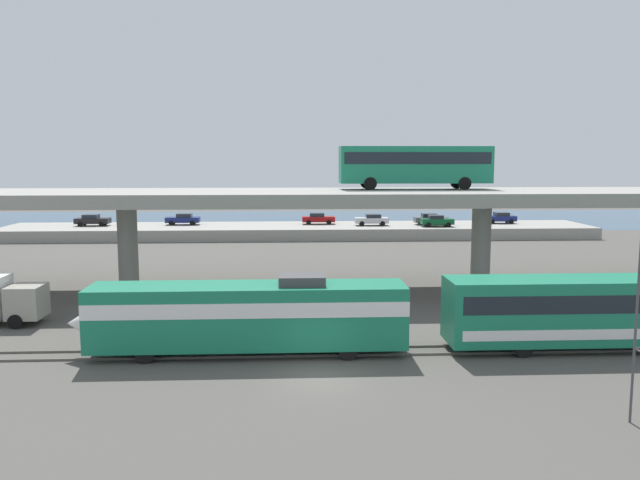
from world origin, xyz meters
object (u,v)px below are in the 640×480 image
Objects in this scene: parked_car_3 at (318,218)px; parked_car_5 at (500,218)px; train_locomotive at (233,313)px; parked_car_0 at (372,220)px; parked_car_2 at (92,220)px; parked_car_4 at (430,219)px; transit_bus_on_overpass at (415,163)px; parked_car_6 at (183,219)px; train_coach_lead at (640,309)px; parked_car_1 at (437,221)px.

parked_car_5 is at bearing -0.45° from parked_car_3.
parked_car_0 is (13.92, 50.40, 0.04)m from train_locomotive.
parked_car_2 is 44.50m from parked_car_4.
parked_car_4 is (8.78, 32.97, -7.58)m from transit_bus_on_overpass.
parked_car_2 is (-36.58, 1.32, 0.00)m from parked_car_0.
parked_car_0 is 1.00× the size of parked_car_3.
parked_car_4 is at bearing -113.17° from train_locomotive.
transit_bus_on_overpass is 2.72× the size of parked_car_6.
parked_car_4 is 0.98× the size of parked_car_6.
parked_car_2 and parked_car_6 have the same top height.
parked_car_0 is at bearing -175.48° from parked_car_4.
transit_bus_on_overpass is at bearing -64.17° from train_coach_lead.
train_locomotive is 4.02× the size of parked_car_2.
train_locomotive is at bearing -113.17° from parked_car_4.
parked_car_4 is (0.04, 51.03, 0.06)m from train_coach_lead.
parked_car_0 is (-7.87, 50.40, 0.06)m from train_coach_lead.
train_locomotive is at bearing -125.86° from transit_bus_on_overpass.
parked_car_0 is (0.87, 32.34, -7.58)m from transit_bus_on_overpass.
parked_car_2 is at bearing 136.69° from transit_bus_on_overpass.
parked_car_0 is at bearing 175.11° from parked_car_6.
parked_car_3 is at bearing 1.53° from parked_car_2.
parked_car_0 is at bearing 167.20° from parked_car_1.
parked_car_5 is at bearing -173.87° from parked_car_0.
parked_car_3 is at bearing -74.21° from train_coach_lead.
transit_bus_on_overpass is 2.87× the size of parked_car_5.
parked_car_3 is at bearing -0.45° from parked_car_5.
parked_car_0 is at bearing -2.06° from parked_car_2.
train_coach_lead reaches higher than parked_car_6.
parked_car_3 is at bearing -16.80° from parked_car_0.
parked_car_4 is (44.49, -0.69, -0.00)m from parked_car_2.
transit_bus_on_overpass is 2.77× the size of parked_car_4.
train_locomotive reaches higher than parked_car_1.
parked_car_4 is at bearing -0.89° from parked_car_2.
parked_car_2 is 1.04× the size of parked_car_5.
parked_car_0 is 1.01× the size of parked_car_2.
parked_car_3 is 17.98m from parked_car_6.
parked_car_1 is at bearing -14.66° from parked_car_3.
train_locomotive reaches higher than train_coach_lead.
train_coach_lead is at bearing -49.32° from parked_car_2.
train_locomotive is 1.46× the size of transit_bus_on_overpass.
parked_car_0 is at bearing -81.12° from train_coach_lead.
train_coach_lead is 54.57m from parked_car_3.
parked_car_0 is at bearing 88.46° from transit_bus_on_overpass.
train_locomotive is 52.97m from parked_car_3.
parked_car_4 is 9.97m from parked_car_5.
train_locomotive is 3.96× the size of parked_car_6.
parked_car_6 is (-24.95, 2.14, 0.00)m from parked_car_0.
parked_car_5 is at bearing 179.70° from parked_car_6.
parked_car_1 is at bearing -4.06° from parked_car_2.
train_coach_lead is at bearing -74.21° from parked_car_3.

